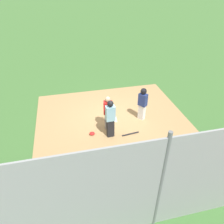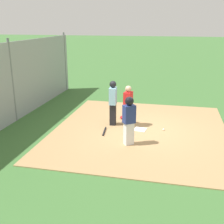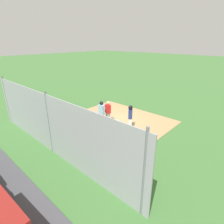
{
  "view_description": "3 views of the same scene",
  "coord_description": "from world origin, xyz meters",
  "px_view_note": "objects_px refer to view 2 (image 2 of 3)",
  "views": [
    {
      "loc": [
        -1.94,
        -8.23,
        6.07
      ],
      "look_at": [
        -0.08,
        -0.28,
        0.67
      ],
      "focal_mm": 34.26,
      "sensor_mm": 36.0,
      "label": 1
    },
    {
      "loc": [
        10.16,
        1.18,
        3.98
      ],
      "look_at": [
        0.05,
        -1.09,
        0.68
      ],
      "focal_mm": 45.99,
      "sensor_mm": 36.0,
      "label": 2
    },
    {
      "loc": [
        8.08,
        -9.3,
        5.62
      ],
      "look_at": [
        -0.19,
        -0.25,
        0.79
      ],
      "focal_mm": 29.41,
      "sensor_mm": 36.0,
      "label": 3
    }
  ],
  "objects_px": {
    "home_plate": "(140,129)",
    "catcher_mask": "(122,117)",
    "runner": "(129,118)",
    "baseball": "(164,129)",
    "catcher": "(128,105)",
    "umpire": "(113,102)",
    "baseball_bat": "(104,131)"
  },
  "relations": [
    {
      "from": "runner",
      "to": "baseball_bat",
      "type": "relative_size",
      "value": 2.08
    },
    {
      "from": "baseball",
      "to": "home_plate",
      "type": "bearing_deg",
      "value": -82.14
    },
    {
      "from": "umpire",
      "to": "baseball_bat",
      "type": "xyz_separation_m",
      "value": [
        0.88,
        -0.13,
        -0.9
      ]
    },
    {
      "from": "baseball_bat",
      "to": "baseball",
      "type": "bearing_deg",
      "value": -79.64
    },
    {
      "from": "baseball",
      "to": "catcher_mask",
      "type": "bearing_deg",
      "value": -119.56
    },
    {
      "from": "umpire",
      "to": "baseball",
      "type": "distance_m",
      "value": 2.21
    },
    {
      "from": "catcher",
      "to": "home_plate",
      "type": "bearing_deg",
      "value": -18.72
    },
    {
      "from": "home_plate",
      "to": "catcher_mask",
      "type": "distance_m",
      "value": 1.44
    },
    {
      "from": "home_plate",
      "to": "baseball_bat",
      "type": "height_order",
      "value": "baseball_bat"
    },
    {
      "from": "home_plate",
      "to": "baseball_bat",
      "type": "bearing_deg",
      "value": -67.32
    },
    {
      "from": "catcher",
      "to": "umpire",
      "type": "relative_size",
      "value": 0.91
    },
    {
      "from": "home_plate",
      "to": "umpire",
      "type": "bearing_deg",
      "value": -106.94
    },
    {
      "from": "home_plate",
      "to": "catcher_mask",
      "type": "height_order",
      "value": "catcher_mask"
    },
    {
      "from": "runner",
      "to": "baseball_bat",
      "type": "bearing_deg",
      "value": 13.13
    },
    {
      "from": "home_plate",
      "to": "baseball",
      "type": "distance_m",
      "value": 0.88
    },
    {
      "from": "catcher",
      "to": "baseball_bat",
      "type": "height_order",
      "value": "catcher"
    },
    {
      "from": "baseball_bat",
      "to": "umpire",
      "type": "bearing_deg",
      "value": -15.07
    },
    {
      "from": "catcher",
      "to": "runner",
      "type": "distance_m",
      "value": 1.77
    },
    {
      "from": "runner",
      "to": "baseball_bat",
      "type": "xyz_separation_m",
      "value": [
        -0.88,
        -1.06,
        -0.91
      ]
    },
    {
      "from": "runner",
      "to": "baseball_bat",
      "type": "height_order",
      "value": "runner"
    },
    {
      "from": "runner",
      "to": "baseball",
      "type": "height_order",
      "value": "runner"
    },
    {
      "from": "baseball_bat",
      "to": "catcher",
      "type": "bearing_deg",
      "value": -47.33
    },
    {
      "from": "home_plate",
      "to": "catcher",
      "type": "relative_size",
      "value": 0.27
    },
    {
      "from": "runner",
      "to": "catcher_mask",
      "type": "relative_size",
      "value": 6.84
    },
    {
      "from": "home_plate",
      "to": "baseball_bat",
      "type": "distance_m",
      "value": 1.38
    },
    {
      "from": "home_plate",
      "to": "umpire",
      "type": "xyz_separation_m",
      "value": [
        -0.35,
        -1.14,
        0.92
      ]
    },
    {
      "from": "catcher_mask",
      "to": "baseball_bat",
      "type": "bearing_deg",
      "value": -12.67
    },
    {
      "from": "catcher_mask",
      "to": "baseball",
      "type": "distance_m",
      "value": 2.04
    },
    {
      "from": "baseball_bat",
      "to": "catcher_mask",
      "type": "relative_size",
      "value": 3.28
    },
    {
      "from": "runner",
      "to": "catcher",
      "type": "bearing_deg",
      "value": -26.48
    },
    {
      "from": "baseball_bat",
      "to": "baseball",
      "type": "relative_size",
      "value": 10.64
    },
    {
      "from": "umpire",
      "to": "runner",
      "type": "height_order",
      "value": "umpire"
    }
  ]
}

